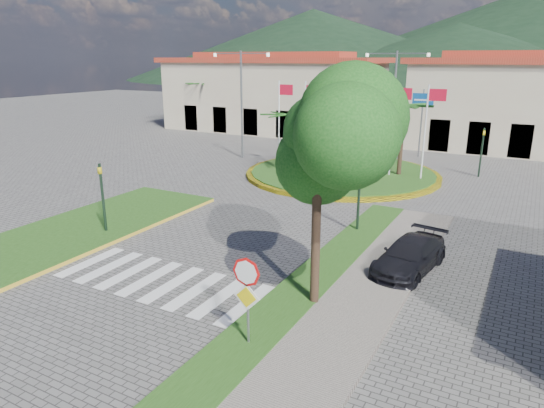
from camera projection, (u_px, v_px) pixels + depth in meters
The scene contains 23 objects.
ground at pixel (63, 336), 13.65m from camera, with size 160.00×160.00×0.00m, color #5D5A58.
sidewalk_right at pixel (285, 357), 12.56m from camera, with size 4.00×28.00×0.15m, color gray.
verge_right at pixel (245, 344), 13.10m from camera, with size 1.60×28.00×0.18m, color #244D16.
median_left at pixel (77, 231), 21.64m from camera, with size 5.00×14.00×0.18m, color #244D16.
crosswalk at pixel (159, 281), 17.01m from camera, with size 8.00×3.00×0.01m, color silver.
roundabout_island at pixel (342, 173), 32.08m from camera, with size 12.70×12.70×6.00m.
stop_sign at pixel (247, 288), 12.53m from camera, with size 0.80×0.11×2.65m.
deciduous_tree at pixel (318, 143), 13.83m from camera, with size 3.60×3.60×6.80m.
traffic_light_left at pixel (102, 192), 20.93m from camera, with size 0.15×0.18×3.20m.
traffic_light_right at pixel (359, 191), 21.11m from camera, with size 0.15×0.18×3.20m.
traffic_light_far at pixel (482, 147), 31.26m from camera, with size 0.18×0.15×3.20m.
direction_sign_west at pixel (360, 108), 39.56m from camera, with size 1.60×0.14×5.20m.
direction_sign_east at pixel (422, 111), 37.27m from camera, with size 1.60×0.14×5.20m.
street_lamp_centre at pixel (394, 99), 37.09m from camera, with size 4.80×0.16×8.00m.
street_lamp_west at pixel (242, 99), 36.63m from camera, with size 4.80×0.16×8.00m.
building_left at pixel (272, 93), 50.86m from camera, with size 23.32×9.54×8.05m.
building_right at pixel (528, 103), 39.86m from camera, with size 19.08×9.54×8.05m.
hill_far_west at pixel (313, 46), 153.28m from camera, with size 140.00×140.00×22.00m, color black.
hill_near_back at pixel (456, 55), 125.14m from camera, with size 110.00×110.00×16.00m, color black.
white_van at pixel (324, 133), 45.92m from camera, with size 2.11×4.57×1.27m, color silver.
car_dark_a at pixel (316, 140), 42.15m from camera, with size 1.55×3.86×1.32m, color black.
car_dark_b at pixel (505, 143), 40.50m from camera, with size 1.32×3.78×1.24m, color black.
car_side_right at pixel (410, 256), 17.65m from camera, with size 1.67×4.11×1.19m, color black.
Camera 1 is at (10.91, -7.70, 7.51)m, focal length 32.00 mm.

